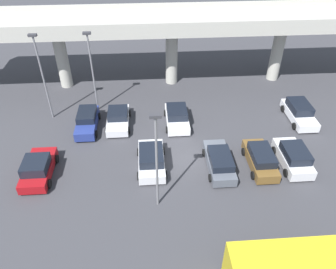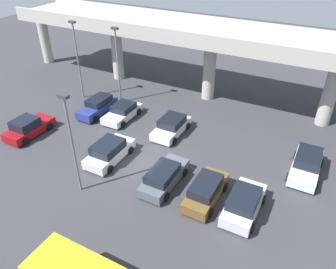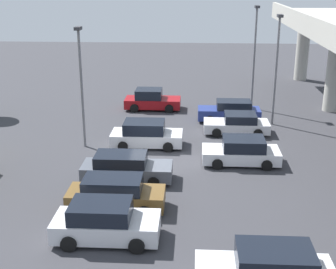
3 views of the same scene
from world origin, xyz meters
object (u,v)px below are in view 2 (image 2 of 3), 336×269
at_px(parked_car_7, 244,203).
at_px(lamp_post_near_aisle, 77,55).
at_px(parked_car_5, 164,176).
at_px(parked_car_4, 171,126).
at_px(parked_car_0, 28,127).
at_px(parked_car_3, 109,151).
at_px(parked_car_2, 123,112).
at_px(lamp_post_by_overpass, 71,138).
at_px(lamp_post_mid_lot, 117,60).
at_px(parked_car_1, 98,106).
at_px(parked_car_6, 206,190).
at_px(parked_car_8, 307,164).

xyz_separation_m(parked_car_7, lamp_post_near_aisle, (-20.39, 8.25, 3.98)).
bearing_deg(parked_car_5, parked_car_4, 23.09).
bearing_deg(parked_car_0, parked_car_3, -87.23).
distance_m(parked_car_2, lamp_post_by_overpass, 11.05).
bearing_deg(lamp_post_by_overpass, parked_car_7, 17.01).
bearing_deg(lamp_post_mid_lot, parked_car_1, -101.52).
height_order(parked_car_4, parked_car_5, parked_car_4).
xyz_separation_m(parked_car_1, parked_car_6, (14.15, -6.28, 0.01)).
xyz_separation_m(parked_car_0, parked_car_8, (22.69, 6.04, 0.02)).
bearing_deg(parked_car_1, parked_car_8, 89.77).
bearing_deg(parked_car_7, parked_car_8, -25.59).
height_order(lamp_post_near_aisle, lamp_post_by_overpass, lamp_post_near_aisle).
bearing_deg(parked_car_3, parked_car_1, 44.70).
relative_size(parked_car_0, parked_car_4, 1.01).
bearing_deg(parked_car_1, parked_car_4, 90.65).
xyz_separation_m(lamp_post_near_aisle, lamp_post_by_overpass, (9.54, -11.57, -0.34)).
bearing_deg(parked_car_4, lamp_post_near_aisle, -99.12).
xyz_separation_m(parked_car_1, lamp_post_mid_lot, (0.62, 3.03, 3.85)).
bearing_deg(parked_car_2, lamp_post_near_aisle, -104.84).
bearing_deg(lamp_post_near_aisle, parked_car_7, -22.04).
relative_size(parked_car_1, parked_car_5, 0.96).
xyz_separation_m(parked_car_2, parked_car_8, (17.00, -0.38, 0.12)).
relative_size(parked_car_1, parked_car_4, 1.04).
relative_size(parked_car_3, parked_car_6, 1.00).
distance_m(parked_car_4, lamp_post_by_overpass, 10.61).
bearing_deg(parked_car_4, parked_car_8, 89.14).
bearing_deg(parked_car_8, parked_car_6, -42.12).
bearing_deg(parked_car_5, parked_car_1, 60.13).
bearing_deg(parked_car_2, lamp_post_mid_lot, -141.78).
relative_size(parked_car_4, parked_car_7, 1.02).
xyz_separation_m(parked_car_6, parked_car_8, (5.61, 6.20, 0.02)).
relative_size(parked_car_1, parked_car_3, 1.02).
bearing_deg(parked_car_1, parked_car_2, 96.23).
height_order(parked_car_3, parked_car_6, parked_car_3).
bearing_deg(parked_car_5, parked_car_0, 89.39).
bearing_deg(parked_car_0, parked_car_8, -75.09).
bearing_deg(parked_car_8, parked_car_7, -25.59).
bearing_deg(lamp_post_near_aisle, parked_car_6, -24.97).
xyz_separation_m(parked_car_1, parked_car_5, (10.91, -6.27, -0.04)).
xyz_separation_m(parked_car_1, parked_car_8, (19.76, -0.08, 0.03)).
relative_size(parked_car_0, parked_car_8, 0.93).
distance_m(parked_car_3, lamp_post_near_aisle, 12.67).
bearing_deg(parked_car_2, parked_car_4, 87.80).
relative_size(parked_car_2, lamp_post_mid_lot, 0.57).
xyz_separation_m(parked_car_4, lamp_post_mid_lot, (-7.58, 2.94, 3.88)).
height_order(parked_car_6, parked_car_7, parked_car_7).
relative_size(parked_car_0, parked_car_2, 1.00).
distance_m(lamp_post_near_aisle, lamp_post_mid_lot, 4.34).
relative_size(parked_car_5, lamp_post_mid_lot, 0.61).
height_order(parked_car_2, parked_car_7, parked_car_7).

